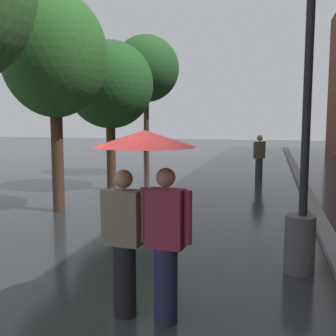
% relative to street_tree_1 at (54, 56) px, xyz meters
% --- Properties ---
extents(ground_plane, '(80.00, 80.00, 0.00)m').
position_rel_street_tree_1_xyz_m(ground_plane, '(2.83, -5.06, -3.69)').
color(ground_plane, '#26282B').
extents(kerb_strip, '(0.30, 36.00, 0.12)m').
position_rel_street_tree_1_xyz_m(kerb_strip, '(6.03, 4.94, -3.63)').
color(kerb_strip, slate).
rests_on(kerb_strip, ground).
extents(street_tree_1, '(2.46, 2.46, 5.17)m').
position_rel_street_tree_1_xyz_m(street_tree_1, '(0.00, 0.00, 0.00)').
color(street_tree_1, '#473323').
rests_on(street_tree_1, ground).
extents(street_tree_2, '(2.67, 2.67, 4.62)m').
position_rel_street_tree_1_xyz_m(street_tree_2, '(0.09, 3.20, -0.43)').
color(street_tree_2, '#473323').
rests_on(street_tree_2, ground).
extents(street_tree_3, '(2.54, 2.54, 5.41)m').
position_rel_street_tree_1_xyz_m(street_tree_3, '(0.22, 6.60, 0.43)').
color(street_tree_3, '#473323').
rests_on(street_tree_3, ground).
extents(couple_under_umbrella, '(1.11, 1.11, 2.13)m').
position_rel_street_tree_1_xyz_m(couple_under_umbrella, '(3.62, -4.67, -2.29)').
color(couple_under_umbrella, black).
rests_on(couple_under_umbrella, ground).
extents(street_lamp_post, '(0.24, 0.24, 4.45)m').
position_rel_street_tree_1_xyz_m(street_lamp_post, '(5.43, -2.76, -1.10)').
color(street_lamp_post, black).
rests_on(street_lamp_post, ground).
extents(litter_bin, '(0.44, 0.44, 0.85)m').
position_rel_street_tree_1_xyz_m(litter_bin, '(5.40, -2.78, -3.26)').
color(litter_bin, '#4C4C51').
rests_on(litter_bin, ground).
extents(pedestrian_walking_midground, '(0.43, 0.47, 1.64)m').
position_rel_street_tree_1_xyz_m(pedestrian_walking_midground, '(4.57, 6.27, -2.85)').
color(pedestrian_walking_midground, '#2D2D33').
rests_on(pedestrian_walking_midground, ground).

